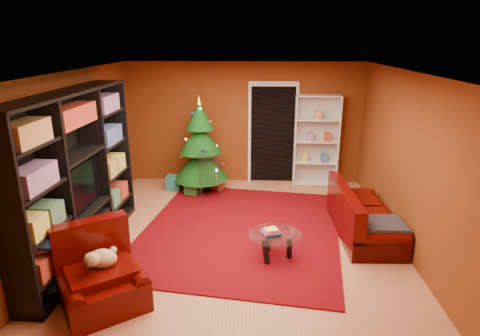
{
  "coord_description": "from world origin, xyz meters",
  "views": [
    {
      "loc": [
        0.28,
        -5.76,
        3.05
      ],
      "look_at": [
        0.0,
        0.4,
        1.05
      ],
      "focal_mm": 30.0,
      "sensor_mm": 36.0,
      "label": 1
    }
  ],
  "objects_px": {
    "armchair": "(101,276)",
    "dog": "(103,258)",
    "acrylic_chair": "(210,180)",
    "coffee_table": "(275,246)",
    "white_bookshelf": "(316,141)",
    "rug": "(241,230)",
    "media_unit": "(75,177)",
    "gift_box_red": "(218,184)",
    "christmas_tree": "(200,145)",
    "gift_box_teal": "(174,182)",
    "sofa": "(365,212)",
    "gift_box_green": "(192,188)"
  },
  "relations": [
    {
      "from": "armchair",
      "to": "dog",
      "type": "height_order",
      "value": "armchair"
    },
    {
      "from": "armchair",
      "to": "acrylic_chair",
      "type": "xyz_separation_m",
      "value": [
        0.9,
        3.28,
        0.04
      ]
    },
    {
      "from": "armchair",
      "to": "coffee_table",
      "type": "distance_m",
      "value": 2.39
    },
    {
      "from": "white_bookshelf",
      "to": "acrylic_chair",
      "type": "xyz_separation_m",
      "value": [
        -2.16,
        -1.04,
        -0.54
      ]
    },
    {
      "from": "coffee_table",
      "to": "rug",
      "type": "bearing_deg",
      "value": 121.87
    },
    {
      "from": "media_unit",
      "to": "armchair",
      "type": "relative_size",
      "value": 3.12
    },
    {
      "from": "gift_box_red",
      "to": "coffee_table",
      "type": "bearing_deg",
      "value": -68.41
    },
    {
      "from": "armchair",
      "to": "white_bookshelf",
      "type": "bearing_deg",
      "value": 19.16
    },
    {
      "from": "christmas_tree",
      "to": "gift_box_teal",
      "type": "relative_size",
      "value": 6.83
    },
    {
      "from": "rug",
      "to": "media_unit",
      "type": "relative_size",
      "value": 1.19
    },
    {
      "from": "sofa",
      "to": "coffee_table",
      "type": "distance_m",
      "value": 1.7
    },
    {
      "from": "rug",
      "to": "gift_box_green",
      "type": "xyz_separation_m",
      "value": [
        -1.06,
        1.6,
        0.12
      ]
    },
    {
      "from": "gift_box_teal",
      "to": "armchair",
      "type": "xyz_separation_m",
      "value": [
        -0.05,
        -3.89,
        0.24
      ]
    },
    {
      "from": "rug",
      "to": "gift_box_teal",
      "type": "bearing_deg",
      "value": 128.68
    },
    {
      "from": "gift_box_green",
      "to": "coffee_table",
      "type": "relative_size",
      "value": 0.35
    },
    {
      "from": "media_unit",
      "to": "gift_box_red",
      "type": "bearing_deg",
      "value": 59.55
    },
    {
      "from": "christmas_tree",
      "to": "gift_box_teal",
      "type": "bearing_deg",
      "value": -178.67
    },
    {
      "from": "christmas_tree",
      "to": "armchair",
      "type": "distance_m",
      "value": 3.99
    },
    {
      "from": "acrylic_chair",
      "to": "gift_box_green",
      "type": "bearing_deg",
      "value": 131.2
    },
    {
      "from": "christmas_tree",
      "to": "acrylic_chair",
      "type": "xyz_separation_m",
      "value": [
        0.26,
        -0.62,
        -0.53
      ]
    },
    {
      "from": "dog",
      "to": "acrylic_chair",
      "type": "relative_size",
      "value": 0.46
    },
    {
      "from": "media_unit",
      "to": "dog",
      "type": "xyz_separation_m",
      "value": [
        0.75,
        -1.12,
        -0.61
      ]
    },
    {
      "from": "gift_box_teal",
      "to": "white_bookshelf",
      "type": "bearing_deg",
      "value": 8.2
    },
    {
      "from": "media_unit",
      "to": "gift_box_red",
      "type": "distance_m",
      "value": 3.4
    },
    {
      "from": "rug",
      "to": "sofa",
      "type": "distance_m",
      "value": 2.04
    },
    {
      "from": "media_unit",
      "to": "rug",
      "type": "bearing_deg",
      "value": 21.68
    },
    {
      "from": "gift_box_green",
      "to": "armchair",
      "type": "relative_size",
      "value": 0.27
    },
    {
      "from": "gift_box_teal",
      "to": "acrylic_chair",
      "type": "distance_m",
      "value": 1.09
    },
    {
      "from": "rug",
      "to": "dog",
      "type": "height_order",
      "value": "dog"
    },
    {
      "from": "acrylic_chair",
      "to": "media_unit",
      "type": "bearing_deg",
      "value": -137.81
    },
    {
      "from": "armchair",
      "to": "media_unit",
      "type": "bearing_deg",
      "value": 86.19
    },
    {
      "from": "gift_box_red",
      "to": "gift_box_teal",
      "type": "bearing_deg",
      "value": -178.53
    },
    {
      "from": "gift_box_teal",
      "to": "rug",
      "type": "bearing_deg",
      "value": -51.32
    },
    {
      "from": "christmas_tree",
      "to": "coffee_table",
      "type": "bearing_deg",
      "value": -62.23
    },
    {
      "from": "media_unit",
      "to": "sofa",
      "type": "bearing_deg",
      "value": 12.51
    },
    {
      "from": "rug",
      "to": "gift_box_red",
      "type": "distance_m",
      "value": 1.98
    },
    {
      "from": "media_unit",
      "to": "acrylic_chair",
      "type": "height_order",
      "value": "media_unit"
    },
    {
      "from": "sofa",
      "to": "coffee_table",
      "type": "bearing_deg",
      "value": 117.55
    },
    {
      "from": "rug",
      "to": "gift_box_teal",
      "type": "relative_size",
      "value": 12.67
    },
    {
      "from": "gift_box_green",
      "to": "sofa",
      "type": "relative_size",
      "value": 0.14
    },
    {
      "from": "rug",
      "to": "gift_box_green",
      "type": "distance_m",
      "value": 1.92
    },
    {
      "from": "gift_box_green",
      "to": "sofa",
      "type": "bearing_deg",
      "value": -27.96
    },
    {
      "from": "rug",
      "to": "gift_box_teal",
      "type": "distance_m",
      "value": 2.41
    },
    {
      "from": "armchair",
      "to": "dog",
      "type": "relative_size",
      "value": 2.49
    },
    {
      "from": "white_bookshelf",
      "to": "acrylic_chair",
      "type": "height_order",
      "value": "white_bookshelf"
    },
    {
      "from": "media_unit",
      "to": "dog",
      "type": "relative_size",
      "value": 7.77
    },
    {
      "from": "rug",
      "to": "sofa",
      "type": "bearing_deg",
      "value": -0.76
    },
    {
      "from": "gift_box_green",
      "to": "coffee_table",
      "type": "height_order",
      "value": "coffee_table"
    },
    {
      "from": "rug",
      "to": "christmas_tree",
      "type": "xyz_separation_m",
      "value": [
        -0.91,
        1.89,
        0.96
      ]
    },
    {
      "from": "gift_box_teal",
      "to": "media_unit",
      "type": "bearing_deg",
      "value": -106.36
    }
  ]
}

